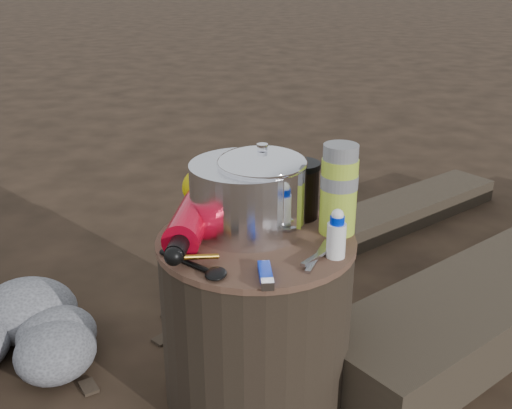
# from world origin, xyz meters

# --- Properties ---
(ground) EXTENTS (60.00, 60.00, 0.00)m
(ground) POSITION_xyz_m (0.00, 0.00, 0.00)
(ground) COLOR black
(ground) RESTS_ON ground
(stump) EXTENTS (0.43, 0.43, 0.40)m
(stump) POSITION_xyz_m (0.00, 0.00, 0.20)
(stump) COLOR black
(stump) RESTS_ON ground
(log_small) EXTENTS (0.88, 0.87, 0.09)m
(log_small) POSITION_xyz_m (0.43, 1.02, 0.04)
(log_small) COLOR #342B20
(log_small) RESTS_ON ground
(foil_windscreen) EXTENTS (0.25, 0.25, 0.15)m
(foil_windscreen) POSITION_xyz_m (-0.03, 0.05, 0.48)
(foil_windscreen) COLOR silver
(foil_windscreen) RESTS_ON stump
(camping_pot) EXTENTS (0.19, 0.19, 0.19)m
(camping_pot) POSITION_xyz_m (0.01, 0.04, 0.50)
(camping_pot) COLOR white
(camping_pot) RESTS_ON stump
(fuel_bottle) EXTENTS (0.08, 0.32, 0.08)m
(fuel_bottle) POSITION_xyz_m (-0.14, 0.00, 0.44)
(fuel_bottle) COLOR red
(fuel_bottle) RESTS_ON stump
(thermos) EXTENTS (0.08, 0.08, 0.20)m
(thermos) POSITION_xyz_m (0.18, 0.06, 0.50)
(thermos) COLOR #A9C632
(thermos) RESTS_ON stump
(travel_mug) EXTENTS (0.09, 0.09, 0.13)m
(travel_mug) POSITION_xyz_m (0.09, 0.13, 0.47)
(travel_mug) COLOR black
(travel_mug) RESTS_ON stump
(stuff_sack) EXTENTS (0.17, 0.14, 0.12)m
(stuff_sack) POSITION_xyz_m (-0.11, 0.15, 0.46)
(stuff_sack) COLOR #C6AE02
(stuff_sack) RESTS_ON stump
(food_pouch) EXTENTS (0.11, 0.04, 0.14)m
(food_pouch) POSITION_xyz_m (-0.02, 0.18, 0.47)
(food_pouch) COLOR navy
(food_pouch) RESTS_ON stump
(lighter) EXTENTS (0.04, 0.10, 0.02)m
(lighter) POSITION_xyz_m (0.04, -0.16, 0.41)
(lighter) COLOR #0022C9
(lighter) RESTS_ON stump
(pot_grabber) EXTENTS (0.10, 0.15, 0.01)m
(pot_grabber) POSITION_xyz_m (0.14, -0.08, 0.41)
(pot_grabber) COLOR #AAAAAF
(pot_grabber) RESTS_ON stump
(spork) EXTENTS (0.16, 0.12, 0.01)m
(spork) POSITION_xyz_m (-0.12, -0.14, 0.41)
(spork) COLOR black
(spork) RESTS_ON stump
(squeeze_bottle) EXTENTS (0.04, 0.04, 0.09)m
(squeeze_bottle) POSITION_xyz_m (0.17, -0.07, 0.45)
(squeeze_bottle) COLOR white
(squeeze_bottle) RESTS_ON stump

